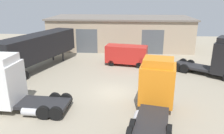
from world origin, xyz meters
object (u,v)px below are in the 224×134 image
(tractor_unit_white, at_px, (8,85))
(delivery_van_red, at_px, (128,55))
(tractor_unit_black, at_px, (222,58))
(tractor_unit_orange, at_px, (156,88))
(oil_drum, at_px, (148,86))
(container_trailer_grey, at_px, (39,47))

(tractor_unit_white, height_order, delivery_van_red, tractor_unit_white)
(delivery_van_red, bearing_deg, tractor_unit_black, -9.11)
(tractor_unit_black, bearing_deg, tractor_unit_orange, -101.26)
(tractor_unit_orange, xyz_separation_m, oil_drum, (-0.23, 3.72, -1.45))
(container_trailer_grey, distance_m, tractor_unit_black, 20.23)
(delivery_van_red, bearing_deg, oil_drum, -65.54)
(tractor_unit_white, relative_size, tractor_unit_orange, 0.90)
(oil_drum, bearing_deg, delivery_van_red, 104.28)
(container_trailer_grey, relative_size, oil_drum, 13.17)
(container_trailer_grey, height_order, tractor_unit_black, tractor_unit_black)
(tractor_unit_white, xyz_separation_m, container_trailer_grey, (-1.58, 9.84, 0.58))
(container_trailer_grey, xyz_separation_m, delivery_van_red, (10.35, 2.03, -1.24))
(tractor_unit_white, relative_size, container_trailer_grey, 0.54)
(container_trailer_grey, relative_size, delivery_van_red, 2.15)
(container_trailer_grey, bearing_deg, tractor_unit_orange, -108.84)
(delivery_van_red, distance_m, tractor_unit_black, 10.42)
(container_trailer_grey, distance_m, delivery_van_red, 10.63)
(tractor_unit_orange, distance_m, tractor_unit_black, 10.99)
(tractor_unit_white, xyz_separation_m, tractor_unit_orange, (10.94, 0.55, -0.11))
(container_trailer_grey, distance_m, tractor_unit_orange, 15.61)
(tractor_unit_orange, height_order, delivery_van_red, tractor_unit_orange)
(tractor_unit_orange, bearing_deg, oil_drum, 15.13)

